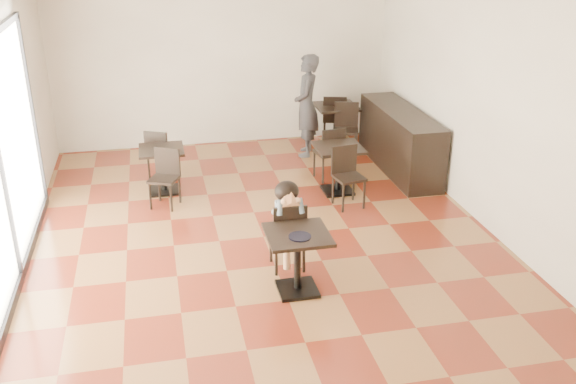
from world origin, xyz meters
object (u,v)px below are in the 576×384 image
object	(u,v)px
cafe_table_left	(163,170)
chair_left_b	(164,179)
chair_mid_b	(349,178)
chair_left_a	(161,154)
cafe_table_mid	(338,169)
chair_mid_a	(329,153)
adult_patron	(307,106)
child_table	(298,262)
chair_back_a	(334,119)
child	(287,226)
cafe_table_back	(336,126)
child_chair	(287,234)
chair_back_b	(346,131)

from	to	relation	value
cafe_table_left	chair_left_b	xyz separation A→B (m)	(0.00, -0.55, 0.07)
chair_mid_b	chair_left_a	size ratio (longest dim) A/B	1.05
cafe_table_mid	chair_left_b	world-z (taller)	chair_left_b
chair_mid_a	chair_mid_b	world-z (taller)	same
adult_patron	chair_mid_b	size ratio (longest dim) A/B	2.02
chair_mid_b	child_table	bearing A→B (deg)	-130.31
child_table	chair_back_a	distance (m)	5.21
chair_left_b	chair_mid_a	bearing A→B (deg)	36.71
chair_mid_a	chair_left_a	xyz separation A→B (m)	(-2.60, 0.56, -0.02)
chair_left_a	child_table	bearing A→B (deg)	134.82
child	chair_back_a	distance (m)	4.70
child_table	child	distance (m)	0.58
child_table	adult_patron	distance (m)	4.58
child	chair_mid_b	world-z (taller)	child
child	chair_mid_a	size ratio (longest dim) A/B	1.25
cafe_table_back	child	bearing A→B (deg)	-113.39
cafe_table_back	chair_mid_b	size ratio (longest dim) A/B	0.88
child_chair	chair_back_a	bearing A→B (deg)	-112.80
chair_mid_a	chair_left_a	bearing A→B (deg)	-21.80
child	chair_left_a	world-z (taller)	child
chair_mid_b	chair_mid_a	bearing A→B (deg)	80.31
chair_mid_b	chair_back_a	xyz separation A→B (m)	(0.58, 2.78, 0.03)
child	chair_left_a	xyz separation A→B (m)	(-1.36, 3.21, -0.13)
child_chair	chair_left_b	distance (m)	2.51
chair_mid_a	chair_back_a	xyz separation A→B (m)	(0.58, 1.68, 0.03)
chair_back_a	chair_back_b	world-z (taller)	same
chair_mid_a	chair_left_b	xyz separation A→B (m)	(-2.60, -0.54, -0.02)
cafe_table_mid	chair_back_b	bearing A→B (deg)	68.87
chair_mid_a	chair_back_b	size ratio (longest dim) A/B	0.94
cafe_table_left	child_table	bearing A→B (deg)	-67.03
cafe_table_mid	chair_mid_a	bearing A→B (deg)	90.00
child_table	cafe_table_back	distance (m)	5.03
chair_left_a	chair_left_b	world-z (taller)	same
child	cafe_table_mid	bearing A→B (deg)	59.38
cafe_table_left	chair_mid_a	size ratio (longest dim) A/B	0.79
child_table	cafe_table_back	world-z (taller)	cafe_table_back
adult_patron	chair_left_b	world-z (taller)	adult_patron
cafe_table_mid	chair_mid_b	distance (m)	0.55
cafe_table_mid	chair_left_a	bearing A→B (deg)	156.93
chair_left_b	cafe_table_back	bearing A→B (deg)	57.87
child_table	child	world-z (taller)	child
child_chair	chair_mid_b	xyz separation A→B (m)	(1.24, 1.55, 0.00)
chair_mid_b	chair_back_a	distance (m)	2.84
cafe_table_back	chair_back_a	xyz separation A→B (m)	(0.03, 0.18, 0.08)
chair_back_a	child_table	bearing A→B (deg)	85.69
cafe_table_mid	chair_left_a	distance (m)	2.83
cafe_table_left	chair_left_b	size ratio (longest dim) A/B	0.83
cafe_table_left	chair_left_a	world-z (taller)	chair_left_a
adult_patron	chair_left_b	size ratio (longest dim) A/B	2.12
child_chair	chair_back_a	size ratio (longest dim) A/B	0.94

